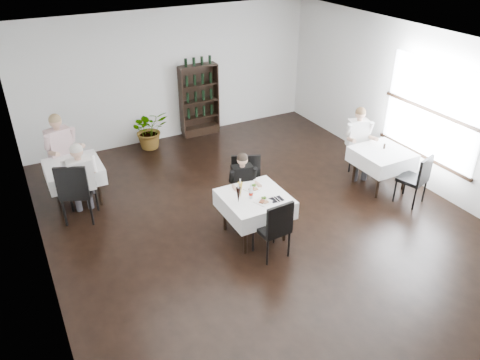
{
  "coord_description": "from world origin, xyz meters",
  "views": [
    {
      "loc": [
        -3.51,
        -5.59,
        4.7
      ],
      "look_at": [
        -0.47,
        0.2,
        1.01
      ],
      "focal_mm": 35.0,
      "sensor_mm": 36.0,
      "label": 1
    }
  ],
  "objects_px": {
    "potted_tree": "(150,129)",
    "wine_shelf": "(199,101)",
    "main_table": "(255,204)",
    "diner_main": "(243,183)"
  },
  "relations": [
    {
      "from": "main_table",
      "to": "diner_main",
      "type": "height_order",
      "value": "diner_main"
    },
    {
      "from": "main_table",
      "to": "potted_tree",
      "type": "relative_size",
      "value": 1.13
    },
    {
      "from": "main_table",
      "to": "diner_main",
      "type": "xyz_separation_m",
      "value": [
        0.06,
        0.5,
        0.12
      ]
    },
    {
      "from": "main_table",
      "to": "potted_tree",
      "type": "distance_m",
      "value": 4.15
    },
    {
      "from": "main_table",
      "to": "potted_tree",
      "type": "height_order",
      "value": "potted_tree"
    },
    {
      "from": "potted_tree",
      "to": "diner_main",
      "type": "bearing_deg",
      "value": -82.16
    },
    {
      "from": "wine_shelf",
      "to": "main_table",
      "type": "bearing_deg",
      "value": -101.78
    },
    {
      "from": "potted_tree",
      "to": "diner_main",
      "type": "distance_m",
      "value": 3.67
    },
    {
      "from": "potted_tree",
      "to": "wine_shelf",
      "type": "bearing_deg",
      "value": 8.12
    },
    {
      "from": "potted_tree",
      "to": "diner_main",
      "type": "relative_size",
      "value": 0.71
    }
  ]
}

